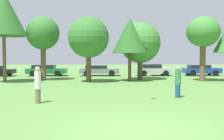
{
  "coord_description": "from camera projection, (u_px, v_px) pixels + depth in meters",
  "views": [
    {
      "loc": [
        -0.87,
        -7.87,
        2.23
      ],
      "look_at": [
        -0.57,
        5.97,
        1.48
      ],
      "focal_mm": 41.18,
      "sensor_mm": 36.0,
      "label": 1
    }
  ],
  "objects": [
    {
      "name": "parked_car_blue",
      "position": [
        201.0,
        70.0,
        29.51
      ],
      "size": [
        4.11,
        1.94,
        1.22
      ],
      "rotation": [
        0.0,
        0.0,
        -0.0
      ],
      "color": "#1E389E",
      "rests_on": "ground"
    },
    {
      "name": "tree_2",
      "position": [
        88.0,
        38.0,
        21.74
      ],
      "size": [
        3.49,
        3.49,
        5.57
      ],
      "color": "brown",
      "rests_on": "ground"
    },
    {
      "name": "tree_1",
      "position": [
        43.0,
        34.0,
        23.45
      ],
      "size": [
        2.98,
        2.98,
        5.85
      ],
      "color": "brown",
      "rests_on": "ground"
    },
    {
      "name": "tree_4",
      "position": [
        140.0,
        43.0,
        24.2
      ],
      "size": [
        3.84,
        3.84,
        5.41
      ],
      "color": "brown",
      "rests_on": "ground"
    },
    {
      "name": "ground_plane",
      "position": [
        134.0,
        128.0,
        7.99
      ],
      "size": [
        120.0,
        120.0,
        0.0
      ],
      "primitive_type": "plane",
      "color": "#54843D"
    },
    {
      "name": "parked_car_silver",
      "position": [
        153.0,
        70.0,
        29.27
      ],
      "size": [
        3.91,
        2.01,
        1.3
      ],
      "rotation": [
        0.0,
        0.0,
        -0.0
      ],
      "color": "#B2B2B7",
      "rests_on": "ground"
    },
    {
      "name": "tree_3",
      "position": [
        130.0,
        36.0,
        22.7
      ],
      "size": [
        3.13,
        3.13,
        5.62
      ],
      "color": "brown",
      "rests_on": "ground"
    },
    {
      "name": "person_catcher",
      "position": [
        178.0,
        82.0,
        13.76
      ],
      "size": [
        0.33,
        0.33,
        1.7
      ],
      "rotation": [
        0.0,
        0.0,
        -2.93
      ],
      "color": "navy",
      "rests_on": "ground"
    },
    {
      "name": "person_thrower",
      "position": [
        38.0,
        84.0,
        12.07
      ],
      "size": [
        0.3,
        0.3,
        1.73
      ],
      "rotation": [
        0.0,
        0.0,
        0.22
      ],
      "color": "#726651",
      "rests_on": "ground"
    },
    {
      "name": "tree_0",
      "position": [
        3.0,
        13.0,
        21.6
      ],
      "size": [
        3.86,
        3.86,
        7.81
      ],
      "color": "brown",
      "rests_on": "ground"
    },
    {
      "name": "frisbee",
      "position": [
        148.0,
        75.0,
        12.98
      ],
      "size": [
        0.29,
        0.28,
        0.13
      ],
      "color": "orange"
    },
    {
      "name": "parked_car_grey",
      "position": [
        99.0,
        70.0,
        29.07
      ],
      "size": [
        4.43,
        2.02,
        1.18
      ],
      "rotation": [
        0.0,
        0.0,
        -0.0
      ],
      "color": "slate",
      "rests_on": "ground"
    },
    {
      "name": "parked_car_green",
      "position": [
        46.0,
        70.0,
        29.08
      ],
      "size": [
        4.38,
        2.06,
        1.23
      ],
      "rotation": [
        0.0,
        0.0,
        -0.0
      ],
      "color": "#196633",
      "rests_on": "ground"
    },
    {
      "name": "tree_5",
      "position": [
        203.0,
        33.0,
        22.56
      ],
      "size": [
        2.91,
        2.91,
        5.72
      ],
      "color": "brown",
      "rests_on": "ground"
    }
  ]
}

